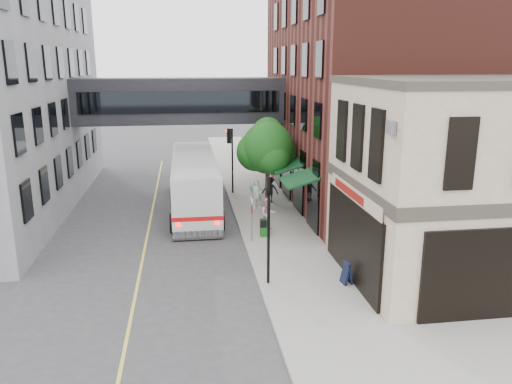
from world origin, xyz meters
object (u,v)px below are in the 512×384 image
object	(u,v)px
pedestrian_a	(257,194)
sandwich_board	(347,273)
bus	(195,180)
pedestrian_c	(270,190)
pedestrian_b	(268,214)
newspaper_box	(265,227)

from	to	relation	value
pedestrian_a	sandwich_board	bearing A→B (deg)	-95.81
pedestrian_a	bus	bearing A→B (deg)	148.83
pedestrian_c	sandwich_board	world-z (taller)	pedestrian_c
sandwich_board	bus	bearing A→B (deg)	108.83
pedestrian_a	pedestrian_c	world-z (taller)	pedestrian_a
pedestrian_b	sandwich_board	bearing A→B (deg)	-79.27
pedestrian_c	newspaper_box	world-z (taller)	pedestrian_c
newspaper_box	pedestrian_c	bearing A→B (deg)	75.70
bus	sandwich_board	xyz separation A→B (m)	(5.90, -12.37, -1.22)
bus	pedestrian_c	bearing A→B (deg)	3.59
bus	pedestrian_c	size ratio (longest dim) A/B	7.20
pedestrian_b	pedestrian_c	world-z (taller)	pedestrian_b
bus	pedestrian_b	distance (m)	6.46
pedestrian_a	newspaper_box	xyz separation A→B (m)	(-0.34, -5.10, -0.44)
bus	pedestrian_a	distance (m)	4.03
pedestrian_c	sandwich_board	size ratio (longest dim) A/B	1.82
pedestrian_c	sandwich_board	xyz separation A→B (m)	(1.03, -12.68, -0.38)
bus	pedestrian_a	xyz separation A→B (m)	(3.82, -1.02, -0.79)
pedestrian_a	sandwich_board	xyz separation A→B (m)	(2.08, -11.35, -0.44)
pedestrian_b	pedestrian_c	size ratio (longest dim) A/B	1.05
pedestrian_a	pedestrian_b	size ratio (longest dim) A/B	1.01
sandwich_board	pedestrian_b	bearing A→B (deg)	99.47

